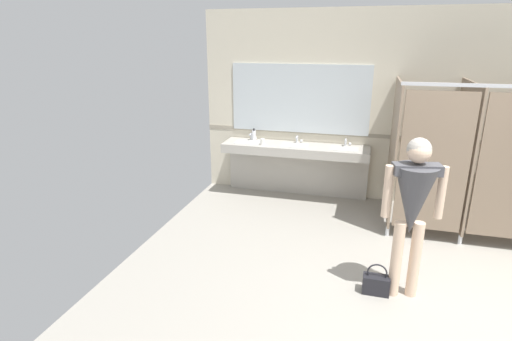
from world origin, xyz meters
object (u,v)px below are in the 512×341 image
Objects in this scene: handbag at (376,284)px; soap_dispenser at (254,135)px; paper_cup at (263,142)px; person_standing at (413,200)px.

soap_dispenser is (-2.02, 2.55, 0.86)m from handbag.
person_standing is at bearing -47.30° from paper_cup.
soap_dispenser is at bearing 132.32° from person_standing.
paper_cup is at bearing 132.70° from person_standing.
person_standing is 4.88× the size of handbag.
handbag is at bearing -168.33° from person_standing.
soap_dispenser is at bearing 128.33° from handbag.
handbag is 3.37m from soap_dispenser.
handbag is (-0.26, -0.05, -0.93)m from person_standing.
person_standing is 0.96m from handbag.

